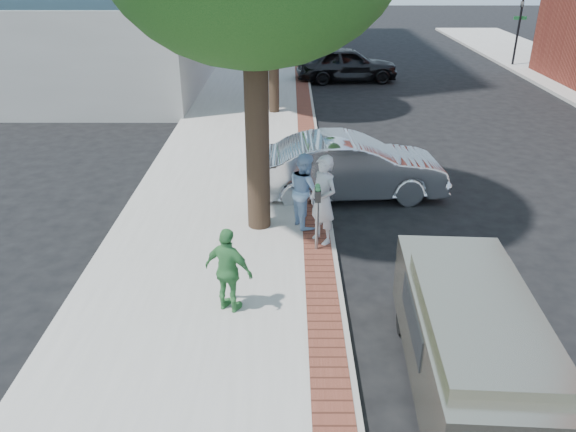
{
  "coord_description": "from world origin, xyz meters",
  "views": [
    {
      "loc": [
        0.09,
        -9.76,
        5.94
      ],
      "look_at": [
        0.07,
        0.18,
        1.2
      ],
      "focal_mm": 35.0,
      "sensor_mm": 36.0,
      "label": 1
    }
  ],
  "objects_px": {
    "parking_meter": "(317,204)",
    "person_green": "(229,271)",
    "bg_car": "(347,64)",
    "person_gray": "(323,200)",
    "sedan_silver": "(350,167)",
    "person_officer": "(305,190)",
    "van": "(470,336)"
  },
  "relations": [
    {
      "from": "parking_meter",
      "to": "person_officer",
      "type": "bearing_deg",
      "value": 100.79
    },
    {
      "from": "parking_meter",
      "to": "sedan_silver",
      "type": "relative_size",
      "value": 0.3
    },
    {
      "from": "parking_meter",
      "to": "person_green",
      "type": "height_order",
      "value": "person_green"
    },
    {
      "from": "person_gray",
      "to": "van",
      "type": "relative_size",
      "value": 0.44
    },
    {
      "from": "bg_car",
      "to": "sedan_silver",
      "type": "bearing_deg",
      "value": 169.41
    },
    {
      "from": "sedan_silver",
      "to": "bg_car",
      "type": "distance_m",
      "value": 14.4
    },
    {
      "from": "person_green",
      "to": "bg_car",
      "type": "height_order",
      "value": "person_green"
    },
    {
      "from": "person_gray",
      "to": "sedan_silver",
      "type": "relative_size",
      "value": 0.4
    },
    {
      "from": "person_officer",
      "to": "person_green",
      "type": "bearing_deg",
      "value": 136.7
    },
    {
      "from": "parking_meter",
      "to": "person_green",
      "type": "relative_size",
      "value": 0.93
    },
    {
      "from": "bg_car",
      "to": "van",
      "type": "relative_size",
      "value": 1.09
    },
    {
      "from": "person_green",
      "to": "sedan_silver",
      "type": "height_order",
      "value": "person_green"
    },
    {
      "from": "parking_meter",
      "to": "bg_car",
      "type": "bearing_deg",
      "value": 82.67
    },
    {
      "from": "parking_meter",
      "to": "van",
      "type": "xyz_separation_m",
      "value": [
        2.03,
        -3.94,
        -0.32
      ]
    },
    {
      "from": "person_green",
      "to": "parking_meter",
      "type": "bearing_deg",
      "value": -100.12
    },
    {
      "from": "person_gray",
      "to": "bg_car",
      "type": "bearing_deg",
      "value": 136.04
    },
    {
      "from": "person_green",
      "to": "bg_car",
      "type": "distance_m",
      "value": 20.15
    },
    {
      "from": "person_green",
      "to": "person_gray",
      "type": "bearing_deg",
      "value": -98.1
    },
    {
      "from": "person_gray",
      "to": "bg_car",
      "type": "distance_m",
      "value": 17.32
    },
    {
      "from": "parking_meter",
      "to": "person_gray",
      "type": "height_order",
      "value": "person_gray"
    },
    {
      "from": "person_gray",
      "to": "van",
      "type": "height_order",
      "value": "person_gray"
    },
    {
      "from": "bg_car",
      "to": "van",
      "type": "distance_m",
      "value": 21.51
    },
    {
      "from": "person_officer",
      "to": "van",
      "type": "height_order",
      "value": "person_officer"
    },
    {
      "from": "person_gray",
      "to": "person_officer",
      "type": "xyz_separation_m",
      "value": [
        -0.37,
        0.82,
        -0.11
      ]
    },
    {
      "from": "person_green",
      "to": "sedan_silver",
      "type": "xyz_separation_m",
      "value": [
        2.63,
        5.43,
        -0.13
      ]
    },
    {
      "from": "person_officer",
      "to": "parking_meter",
      "type": "bearing_deg",
      "value": 169.86
    },
    {
      "from": "sedan_silver",
      "to": "van",
      "type": "height_order",
      "value": "van"
    },
    {
      "from": "person_officer",
      "to": "van",
      "type": "xyz_separation_m",
      "value": [
        2.26,
        -5.13,
        -0.13
      ]
    },
    {
      "from": "sedan_silver",
      "to": "van",
      "type": "xyz_separation_m",
      "value": [
        1.02,
        -7.16,
        0.08
      ]
    },
    {
      "from": "person_officer",
      "to": "bg_car",
      "type": "bearing_deg",
      "value": -29.57
    },
    {
      "from": "person_gray",
      "to": "person_green",
      "type": "distance_m",
      "value": 3.13
    },
    {
      "from": "person_officer",
      "to": "person_green",
      "type": "height_order",
      "value": "person_officer"
    }
  ]
}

